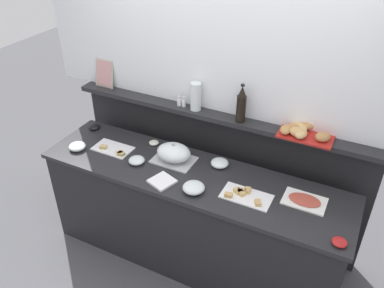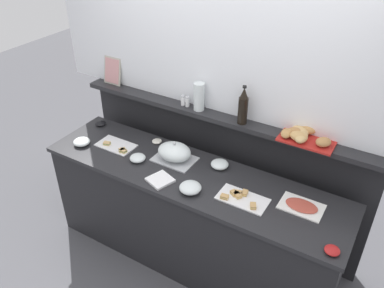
{
  "view_description": "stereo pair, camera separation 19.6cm",
  "coord_description": "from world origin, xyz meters",
  "px_view_note": "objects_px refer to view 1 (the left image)",
  "views": [
    {
      "loc": [
        1.11,
        -2.21,
        2.82
      ],
      "look_at": [
        -0.05,
        0.1,
        1.14
      ],
      "focal_mm": 37.3,
      "sensor_mm": 36.0,
      "label": 1
    },
    {
      "loc": [
        1.29,
        -2.12,
        2.82
      ],
      "look_at": [
        -0.05,
        0.1,
        1.14
      ],
      "focal_mm": 37.3,
      "sensor_mm": 36.0,
      "label": 2
    }
  ],
  "objects_px": {
    "glass_bowl_medium": "(220,163)",
    "water_carafe": "(196,97)",
    "glass_bowl_extra": "(77,147)",
    "condiment_bowl_teal": "(154,143)",
    "glass_bowl_small": "(137,160)",
    "framed_picture": "(104,73)",
    "pepper_shaker": "(184,102)",
    "bread_basket": "(302,131)",
    "cold_cuts_platter": "(305,201)",
    "sandwich_platter_side": "(245,196)",
    "wine_bottle_dark": "(241,105)",
    "sandwich_platter_front": "(113,149)",
    "salt_shaker": "(179,101)",
    "napkin_stack": "(162,181)",
    "condiment_bowl_cream": "(339,242)",
    "glass_bowl_large": "(194,188)",
    "condiment_bowl_dark": "(94,127)",
    "serving_cloche": "(174,153)"
  },
  "relations": [
    {
      "from": "glass_bowl_medium",
      "to": "water_carafe",
      "type": "relative_size",
      "value": 0.6
    },
    {
      "from": "glass_bowl_extra",
      "to": "condiment_bowl_teal",
      "type": "height_order",
      "value": "glass_bowl_extra"
    },
    {
      "from": "glass_bowl_small",
      "to": "framed_picture",
      "type": "relative_size",
      "value": 0.51
    },
    {
      "from": "pepper_shaker",
      "to": "bread_basket",
      "type": "relative_size",
      "value": 0.22
    },
    {
      "from": "cold_cuts_platter",
      "to": "water_carafe",
      "type": "height_order",
      "value": "water_carafe"
    },
    {
      "from": "sandwich_platter_side",
      "to": "wine_bottle_dark",
      "type": "xyz_separation_m",
      "value": [
        -0.24,
        0.48,
        0.45
      ]
    },
    {
      "from": "sandwich_platter_front",
      "to": "glass_bowl_extra",
      "type": "relative_size",
      "value": 2.33
    },
    {
      "from": "glass_bowl_medium",
      "to": "pepper_shaker",
      "type": "height_order",
      "value": "pepper_shaker"
    },
    {
      "from": "glass_bowl_extra",
      "to": "framed_picture",
      "type": "relative_size",
      "value": 0.56
    },
    {
      "from": "glass_bowl_small",
      "to": "salt_shaker",
      "type": "height_order",
      "value": "salt_shaker"
    },
    {
      "from": "napkin_stack",
      "to": "wine_bottle_dark",
      "type": "relative_size",
      "value": 0.54
    },
    {
      "from": "glass_bowl_medium",
      "to": "water_carafe",
      "type": "distance_m",
      "value": 0.58
    },
    {
      "from": "condiment_bowl_teal",
      "to": "pepper_shaker",
      "type": "xyz_separation_m",
      "value": [
        0.2,
        0.19,
        0.35
      ]
    },
    {
      "from": "condiment_bowl_cream",
      "to": "salt_shaker",
      "type": "height_order",
      "value": "salt_shaker"
    },
    {
      "from": "glass_bowl_medium",
      "to": "glass_bowl_large",
      "type": "bearing_deg",
      "value": -96.96
    },
    {
      "from": "sandwich_platter_side",
      "to": "condiment_bowl_teal",
      "type": "distance_m",
      "value": 1.0
    },
    {
      "from": "sandwich_platter_side",
      "to": "glass_bowl_large",
      "type": "xyz_separation_m",
      "value": [
        -0.36,
        -0.11,
        0.02
      ]
    },
    {
      "from": "cold_cuts_platter",
      "to": "glass_bowl_medium",
      "type": "xyz_separation_m",
      "value": [
        -0.71,
        0.12,
        0.02
      ]
    },
    {
      "from": "glass_bowl_small",
      "to": "salt_shaker",
      "type": "relative_size",
      "value": 1.5
    },
    {
      "from": "glass_bowl_extra",
      "to": "glass_bowl_medium",
      "type": "bearing_deg",
      "value": 15.29
    },
    {
      "from": "condiment_bowl_dark",
      "to": "bread_basket",
      "type": "relative_size",
      "value": 0.25
    },
    {
      "from": "salt_shaker",
      "to": "glass_bowl_extra",
      "type": "bearing_deg",
      "value": -141.28
    },
    {
      "from": "condiment_bowl_dark",
      "to": "condiment_bowl_cream",
      "type": "height_order",
      "value": "condiment_bowl_dark"
    },
    {
      "from": "cold_cuts_platter",
      "to": "wine_bottle_dark",
      "type": "relative_size",
      "value": 0.96
    },
    {
      "from": "condiment_bowl_teal",
      "to": "bread_basket",
      "type": "distance_m",
      "value": 1.26
    },
    {
      "from": "napkin_stack",
      "to": "framed_picture",
      "type": "bearing_deg",
      "value": 145.9
    },
    {
      "from": "sandwich_platter_side",
      "to": "bread_basket",
      "type": "relative_size",
      "value": 0.91
    },
    {
      "from": "water_carafe",
      "to": "bread_basket",
      "type": "bearing_deg",
      "value": -0.8
    },
    {
      "from": "sandwich_platter_side",
      "to": "bread_basket",
      "type": "xyz_separation_m",
      "value": [
        0.24,
        0.48,
        0.35
      ]
    },
    {
      "from": "condiment_bowl_cream",
      "to": "napkin_stack",
      "type": "distance_m",
      "value": 1.3
    },
    {
      "from": "sandwich_platter_front",
      "to": "cold_cuts_platter",
      "type": "relative_size",
      "value": 1.11
    },
    {
      "from": "cold_cuts_platter",
      "to": "condiment_bowl_dark",
      "type": "distance_m",
      "value": 1.98
    },
    {
      "from": "sandwich_platter_front",
      "to": "napkin_stack",
      "type": "xyz_separation_m",
      "value": [
        0.59,
        -0.19,
        0.0
      ]
    },
    {
      "from": "glass_bowl_extra",
      "to": "salt_shaker",
      "type": "bearing_deg",
      "value": 38.72
    },
    {
      "from": "condiment_bowl_cream",
      "to": "pepper_shaker",
      "type": "distance_m",
      "value": 1.62
    },
    {
      "from": "serving_cloche",
      "to": "condiment_bowl_cream",
      "type": "relative_size",
      "value": 3.52
    },
    {
      "from": "glass_bowl_large",
      "to": "sandwich_platter_front",
      "type": "bearing_deg",
      "value": 168.2
    },
    {
      "from": "condiment_bowl_cream",
      "to": "wine_bottle_dark",
      "type": "xyz_separation_m",
      "value": [
        -0.93,
        0.64,
        0.45
      ]
    },
    {
      "from": "framed_picture",
      "to": "sandwich_platter_side",
      "type": "bearing_deg",
      "value": -18.55
    },
    {
      "from": "napkin_stack",
      "to": "pepper_shaker",
      "type": "xyz_separation_m",
      "value": [
        -0.14,
        0.62,
        0.36
      ]
    },
    {
      "from": "glass_bowl_large",
      "to": "condiment_bowl_cream",
      "type": "relative_size",
      "value": 1.7
    },
    {
      "from": "sandwich_platter_front",
      "to": "glass_bowl_large",
      "type": "distance_m",
      "value": 0.87
    },
    {
      "from": "sandwich_platter_side",
      "to": "serving_cloche",
      "type": "height_order",
      "value": "serving_cloche"
    },
    {
      "from": "glass_bowl_medium",
      "to": "framed_picture",
      "type": "distance_m",
      "value": 1.37
    },
    {
      "from": "sandwich_platter_front",
      "to": "bread_basket",
      "type": "height_order",
      "value": "bread_basket"
    },
    {
      "from": "salt_shaker",
      "to": "bread_basket",
      "type": "bearing_deg",
      "value": -0.68
    },
    {
      "from": "cold_cuts_platter",
      "to": "condiment_bowl_teal",
      "type": "xyz_separation_m",
      "value": [
        -1.35,
        0.16,
        0.01
      ]
    },
    {
      "from": "cold_cuts_platter",
      "to": "salt_shaker",
      "type": "relative_size",
      "value": 3.47
    },
    {
      "from": "glass_bowl_large",
      "to": "napkin_stack",
      "type": "bearing_deg",
      "value": -176.65
    },
    {
      "from": "glass_bowl_large",
      "to": "wine_bottle_dark",
      "type": "xyz_separation_m",
      "value": [
        0.12,
        0.59,
        0.44
      ]
    }
  ]
}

